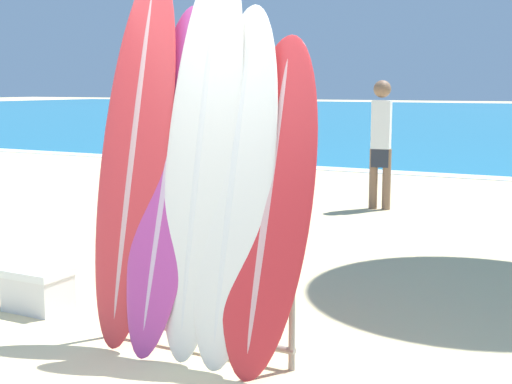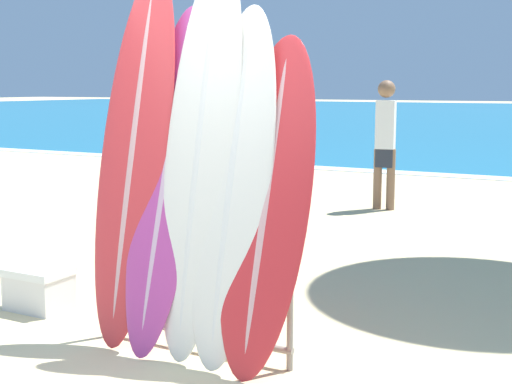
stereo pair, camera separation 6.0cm
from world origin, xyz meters
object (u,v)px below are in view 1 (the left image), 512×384
surfboard_slot_2 (202,154)px  surfboard_slot_4 (269,203)px  surfboard_slot_0 (135,155)px  surfboard_slot_1 (168,177)px  surfboard_slot_3 (234,185)px  person_mid_beach (286,164)px  person_near_water (381,139)px  surfboard_rack (198,278)px  cooler_box (38,289)px

surfboard_slot_2 → surfboard_slot_4: bearing=-4.3°
surfboard_slot_0 → surfboard_slot_1: 0.30m
surfboard_slot_3 → person_mid_beach: size_ratio=1.38×
person_mid_beach → person_near_water: bearing=23.5°
surfboard_rack → surfboard_slot_0: bearing=174.3°
surfboard_slot_2 → surfboard_slot_3: surfboard_slot_2 is taller
surfboard_slot_4 → person_mid_beach: (-1.36, 3.14, -0.14)m
surfboard_slot_0 → person_near_water: surfboard_slot_0 is taller
surfboard_rack → surfboard_slot_3: bearing=3.6°
surfboard_slot_0 → surfboard_slot_3: (0.77, -0.04, -0.15)m
surfboard_slot_1 → person_near_water: 5.73m
surfboard_slot_3 → surfboard_slot_4: size_ratio=1.09×
person_near_water → cooler_box: bearing=73.6°
surfboard_slot_2 → person_mid_beach: surfboard_slot_2 is taller
surfboard_rack → cooler_box: bearing=173.7°
surfboard_rack → surfboard_slot_4: surfboard_slot_4 is taller
surfboard_slot_4 → cooler_box: surfboard_slot_4 is taller
surfboard_slot_4 → cooler_box: size_ratio=4.32×
surfboard_slot_2 → surfboard_slot_3: 0.31m
surfboard_slot_0 → person_near_water: (-0.12, 5.70, -0.28)m
surfboard_slot_1 → surfboard_slot_3: (0.50, -0.02, -0.01)m
surfboard_slot_1 → surfboard_slot_4: size_ratio=1.11×
person_near_water → cooler_box: (-0.93, -5.58, -0.81)m
surfboard_slot_0 → surfboard_slot_3: bearing=-2.6°
surfboard_slot_0 → person_near_water: 5.71m
surfboard_slot_1 → person_mid_beach: 3.18m
surfboard_slot_1 → person_mid_beach: size_ratio=1.40×
surfboard_slot_1 → surfboard_slot_2: size_ratio=0.87×
surfboard_slot_4 → person_near_water: size_ratio=1.14×
surfboard_slot_2 → person_near_water: size_ratio=1.44×
surfboard_rack → surfboard_slot_0: 0.92m
surfboard_rack → surfboard_slot_2: (0.01, 0.05, 0.79)m
surfboard_slot_1 → surfboard_slot_3: bearing=-2.3°
surfboard_slot_1 → person_near_water: size_ratio=1.26×
surfboard_slot_1 → surfboard_slot_2: 0.30m
surfboard_slot_2 → surfboard_slot_4: size_ratio=1.27×
surfboard_slot_0 → surfboard_slot_1: (0.27, -0.02, -0.13)m
surfboard_slot_4 → person_near_water: 5.86m
surfboard_slot_2 → surfboard_slot_3: bearing=-6.6°
surfboard_slot_0 → person_mid_beach: size_ratio=1.56×
surfboard_slot_1 → cooler_box: (-1.32, 0.14, -0.96)m
surfboard_slot_3 → surfboard_slot_4: surfboard_slot_3 is taller
surfboard_rack → surfboard_slot_4: 0.72m
surfboard_rack → person_near_water: person_near_water is taller
surfboard_rack → surfboard_slot_4: (0.50, 0.01, 0.52)m
surfboard_slot_1 → cooler_box: size_ratio=4.78×
surfboard_slot_3 → person_mid_beach: 3.33m
person_near_water → cooler_box: person_near_water is taller
surfboard_slot_2 → surfboard_slot_3: size_ratio=1.16×
surfboard_slot_2 → person_near_water: surfboard_slot_2 is taller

